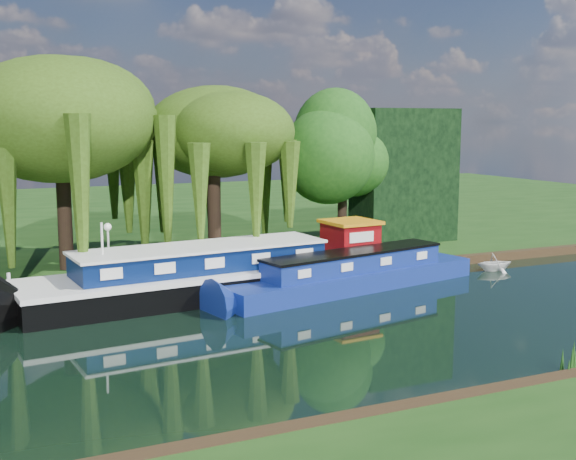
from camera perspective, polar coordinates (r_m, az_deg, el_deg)
name	(u,v)px	position (r m, az deg, el deg)	size (l,w,h in m)	color
ground	(153,352)	(24.94, -10.61, -9.48)	(120.00, 120.00, 0.00)	black
far_bank	(46,221)	(57.85, -18.61, 0.71)	(120.00, 52.00, 0.45)	#13340E
dutch_barge	(225,273)	(32.46, -4.97, -3.44)	(18.14, 5.68, 3.77)	black
narrowboat	(354,275)	(33.35, 5.24, -3.53)	(13.62, 4.96, 1.96)	navy
white_cruiser	(494,271)	(39.04, 15.99, -3.10)	(1.70, 1.97, 1.04)	silver
willow_left	(60,123)	(36.69, -17.54, 8.08)	(8.23, 8.23, 9.86)	black
willow_right	(213,145)	(37.77, -5.93, 6.67)	(6.76, 6.76, 8.23)	black
tree_far_right	(343,154)	(41.70, 4.36, 5.98)	(4.76, 4.76, 7.79)	black
conifer_hedge	(404,175)	(44.54, 9.15, 4.30)	(6.00, 3.00, 8.00)	black
lamppost	(108,236)	(34.53, -14.04, -0.44)	(0.36, 0.36, 2.56)	silver
mooring_posts	(95,277)	(32.59, -15.02, -3.63)	(19.16, 0.16, 1.00)	silver
reeds_near	(462,380)	(21.05, 13.59, -11.43)	(33.70, 1.50, 1.10)	#194713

